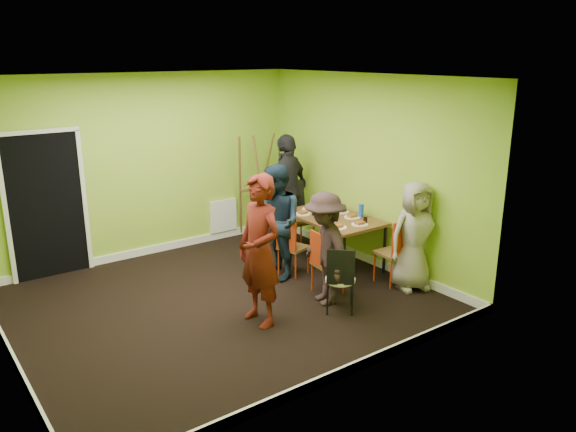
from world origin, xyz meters
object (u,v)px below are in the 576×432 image
chair_front_end (397,248)px  person_front_end (414,236)px  dining_table (333,220)px  chair_left_near (324,259)px  blue_bottle (361,211)px  orange_bottle (320,212)px  person_back_end (288,191)px  person_left_near (325,249)px  person_standing (260,251)px  thermos (332,208)px  chair_bentwood (340,277)px  chair_back_end (292,201)px  chair_left_far (290,243)px  person_left_far (277,223)px  easel (254,187)px

chair_front_end → person_front_end: bearing=-64.0°
dining_table → chair_left_near: size_ratio=1.76×
blue_bottle → chair_front_end: bearing=-97.5°
orange_bottle → person_back_end: person_back_end is taller
chair_front_end → person_left_near: 1.18m
blue_bottle → person_standing: (-2.22, -0.67, 0.04)m
thermos → person_back_end: size_ratio=0.13×
dining_table → chair_bentwood: bearing=-127.4°
chair_back_end → blue_bottle: 1.32m
chair_bentwood → person_front_end: size_ratio=0.58×
chair_left_far → chair_front_end: bearing=24.5°
blue_bottle → person_left_far: person_left_far is taller
chair_back_end → chair_bentwood: bearing=70.5°
chair_bentwood → person_left_near: bearing=124.8°
chair_left_near → chair_front_end: 1.05m
orange_bottle → person_standing: person_standing is taller
chair_front_end → chair_bentwood: size_ratio=1.09×
easel → person_back_end: 0.70m
blue_bottle → person_standing: bearing=-163.2°
chair_left_near → chair_bentwood: chair_left_near is taller
chair_bentwood → chair_left_near: bearing=111.5°
thermos → person_front_end: bearing=-78.5°
chair_left_near → person_back_end: 2.08m
chair_left_far → person_front_end: (1.06, -1.33, 0.26)m
orange_bottle → blue_bottle: bearing=-47.9°
chair_left_near → person_standing: size_ratio=0.48×
chair_front_end → person_back_end: bearing=97.8°
easel → person_front_end: size_ratio=1.21×
dining_table → chair_left_far: 0.80m
dining_table → person_front_end: (0.30, -1.31, 0.05)m
person_standing → person_left_far: person_standing is taller
dining_table → blue_bottle: 0.43m
easel → blue_bottle: bearing=-75.8°
chair_left_far → chair_front_end: size_ratio=0.92×
chair_left_near → thermos: (0.81, 0.80, 0.39)m
chair_left_near → orange_bottle: 1.19m
chair_front_end → person_left_near: (-1.15, 0.14, 0.20)m
chair_left_far → easel: size_ratio=0.48×
thermos → chair_back_end: bearing=90.9°
chair_front_end → chair_bentwood: 1.21m
easel → person_left_near: bearing=-105.0°
thermos → orange_bottle: 0.19m
thermos → chair_front_end: bearing=-80.9°
chair_left_near → chair_back_end: 1.94m
chair_back_end → thermos: chair_back_end is taller
thermos → person_left_far: size_ratio=0.15×
easel → dining_table: bearing=-83.2°
chair_back_end → easel: 0.82m
chair_left_near → person_front_end: person_front_end is taller
chair_back_end → person_standing: size_ratio=0.61×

